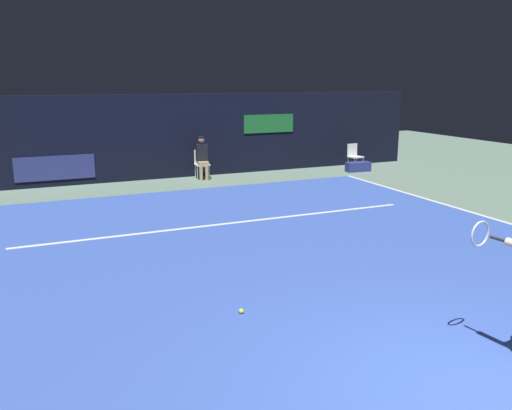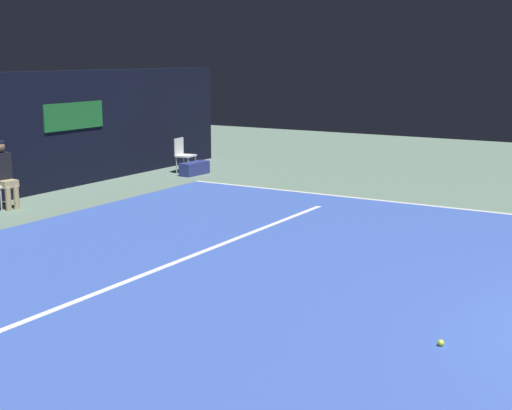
% 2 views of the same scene
% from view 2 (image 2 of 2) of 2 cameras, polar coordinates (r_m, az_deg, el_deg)
% --- Properties ---
extents(ground_plane, '(35.11, 35.11, 0.00)m').
position_cam_2_polar(ground_plane, '(9.94, 4.39, -5.75)').
color(ground_plane, slate).
extents(court_surface, '(11.16, 11.67, 0.01)m').
position_cam_2_polar(court_surface, '(9.94, 4.39, -5.71)').
color(court_surface, '#3856B2').
rests_on(court_surface, ground).
extents(line_sideline_left, '(0.10, 11.67, 0.01)m').
position_cam_2_polar(line_sideline_left, '(14.95, 13.94, -0.13)').
color(line_sideline_left, white).
rests_on(line_sideline_left, court_surface).
extents(line_service, '(8.71, 0.10, 0.01)m').
position_cam_2_polar(line_service, '(10.96, -5.21, -4.03)').
color(line_service, white).
rests_on(line_service, court_surface).
extents(line_judge_on_chair, '(0.48, 0.56, 1.32)m').
position_cam_2_polar(line_judge_on_chair, '(15.12, -18.92, 2.30)').
color(line_judge_on_chair, white).
rests_on(line_judge_on_chair, ground).
extents(courtside_chair_near, '(0.48, 0.46, 0.88)m').
position_cam_2_polar(courtside_chair_near, '(18.81, -5.63, 4.00)').
color(courtside_chair_near, white).
rests_on(courtside_chair_near, ground).
extents(tennis_ball, '(0.07, 0.07, 0.07)m').
position_cam_2_polar(tennis_ball, '(7.94, 14.07, -10.28)').
color(tennis_ball, '#CCE033').
rests_on(tennis_ball, court_surface).
extents(equipment_bag, '(0.86, 0.38, 0.32)m').
position_cam_2_polar(equipment_bag, '(18.51, -4.77, 2.83)').
color(equipment_bag, navy).
rests_on(equipment_bag, ground).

